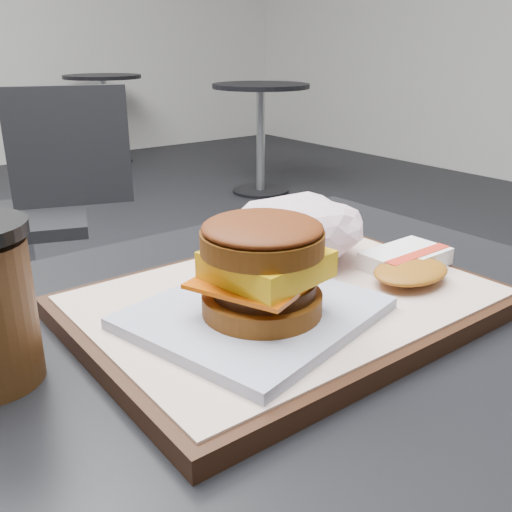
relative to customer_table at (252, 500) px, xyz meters
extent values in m
cube|color=black|center=(0.00, 0.00, 0.17)|extent=(0.80, 0.60, 0.04)
cube|color=black|center=(0.05, 0.01, 0.19)|extent=(0.38, 0.28, 0.02)
cube|color=beige|center=(0.05, 0.01, 0.20)|extent=(0.36, 0.26, 0.00)
cube|color=silver|center=(0.00, -0.01, 0.21)|extent=(0.22, 0.21, 0.01)
cylinder|color=brown|center=(0.00, -0.02, 0.22)|extent=(0.12, 0.12, 0.02)
cylinder|color=#341807|center=(0.00, -0.02, 0.24)|extent=(0.10, 0.10, 0.01)
cube|color=#D55307|center=(-0.01, -0.02, 0.25)|extent=(0.11, 0.11, 0.00)
cube|color=yellow|center=(0.00, -0.02, 0.26)|extent=(0.09, 0.09, 0.02)
cylinder|color=brown|center=(0.00, -0.02, 0.28)|extent=(0.12, 0.12, 0.02)
ellipsoid|color=#662B0E|center=(0.00, -0.02, 0.29)|extent=(0.12, 0.12, 0.02)
cube|color=white|center=(0.20, -0.01, 0.21)|extent=(0.09, 0.06, 0.02)
cube|color=red|center=(0.20, -0.02, 0.22)|extent=(0.09, 0.02, 0.00)
ellipsoid|color=#B36E1C|center=(0.17, -0.04, 0.22)|extent=(0.09, 0.07, 0.01)
cylinder|color=#9F9FA4|center=(0.21, 1.55, -0.36)|extent=(0.06, 0.06, 0.44)
cube|color=black|center=(0.21, 1.55, -0.12)|extent=(0.54, 0.54, 0.04)
cube|color=black|center=(0.40, 1.55, 0.10)|extent=(0.39, 0.17, 0.40)
cylinder|color=black|center=(2.20, 2.80, -0.57)|extent=(0.40, 0.40, 0.02)
cylinder|color=#A5A5AA|center=(2.20, 2.80, -0.21)|extent=(0.06, 0.06, 0.70)
cylinder|color=black|center=(2.20, 2.80, 0.15)|extent=(0.66, 0.66, 0.03)
cylinder|color=black|center=(1.80, 4.50, -0.57)|extent=(0.40, 0.40, 0.02)
cylinder|color=#A5A5AA|center=(1.80, 4.50, -0.21)|extent=(0.06, 0.06, 0.70)
cylinder|color=black|center=(1.80, 4.50, 0.15)|extent=(0.66, 0.66, 0.03)
camera|label=1|loc=(-0.27, -0.36, 0.43)|focal=40.00mm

